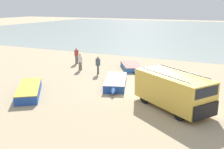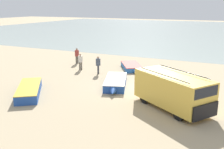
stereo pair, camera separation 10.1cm
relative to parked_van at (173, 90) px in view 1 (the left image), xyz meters
The scene contains 9 objects.
ground_plane 4.99m from the parked_van, 144.37° to the left, with size 200.00×200.00×0.00m, color tan.
sea_water 54.97m from the parked_van, 94.11° to the left, with size 120.00×80.00×0.01m, color #99A89E.
parked_van is the anchor object (origin of this frame).
fishing_rowboat_0 5.79m from the parked_van, 152.55° to the left, with size 2.88×5.05×0.61m.
fishing_rowboat_1 10.17m from the parked_van, behind, with size 4.07×5.04×0.64m.
fishing_rowboat_2 10.54m from the parked_van, 124.99° to the left, with size 3.28×4.24×0.49m.
fisherman_0 12.16m from the parked_van, 149.67° to the left, with size 0.43×0.43×1.63m.
fisherman_1 15.06m from the parked_van, 145.59° to the left, with size 0.45×0.45×1.71m.
fisherman_2 9.85m from the parked_van, 146.02° to the left, with size 0.44×0.44×1.66m.
Camera 1 is at (7.02, -18.32, 6.25)m, focal length 42.00 mm.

